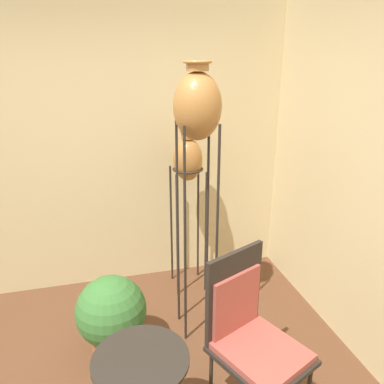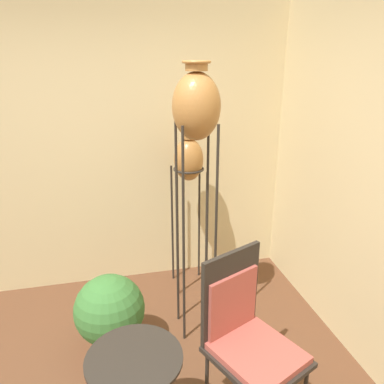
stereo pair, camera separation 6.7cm
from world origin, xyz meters
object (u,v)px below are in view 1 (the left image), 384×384
object	(u,v)px
chair	(250,331)
potted_plant	(112,316)
vase_stand_medium	(188,164)
vase_stand_tall	(197,112)

from	to	relation	value
chair	potted_plant	world-z (taller)	chair
chair	potted_plant	xyz separation A→B (m)	(-0.80, 0.66, -0.23)
vase_stand_medium	vase_stand_tall	bearing A→B (deg)	-97.80
chair	vase_stand_tall	bearing A→B (deg)	73.55
vase_stand_medium	potted_plant	distance (m)	1.40
vase_stand_tall	vase_stand_medium	xyz separation A→B (m)	(0.08, 0.61, -0.54)
chair	potted_plant	distance (m)	1.06
vase_stand_medium	chair	size ratio (longest dim) A/B	1.45
vase_stand_tall	vase_stand_medium	size ratio (longest dim) A/B	1.37
potted_plant	vase_stand_tall	bearing A→B (deg)	12.92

